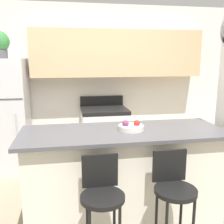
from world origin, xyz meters
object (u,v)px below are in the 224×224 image
(refrigerator, at_px, (5,116))
(stove_range, at_px, (104,136))
(fruit_bowl, at_px, (131,127))
(trash_bin, at_px, (44,161))
(bar_stool_left, at_px, (102,197))
(bar_stool_right, at_px, (174,191))

(refrigerator, distance_m, stove_range, 1.55)
(stove_range, relative_size, fruit_bowl, 4.24)
(refrigerator, xyz_separation_m, trash_bin, (0.56, -0.22, -0.65))
(fruit_bowl, bearing_deg, bar_stool_left, -123.59)
(bar_stool_right, relative_size, trash_bin, 2.44)
(refrigerator, relative_size, bar_stool_right, 1.82)
(refrigerator, relative_size, bar_stool_left, 1.82)
(refrigerator, height_order, bar_stool_left, refrigerator)
(bar_stool_right, height_order, fruit_bowl, fruit_bowl)
(fruit_bowl, height_order, trash_bin, fruit_bowl)
(fruit_bowl, distance_m, trash_bin, 1.88)
(bar_stool_left, height_order, fruit_bowl, fruit_bowl)
(stove_range, xyz_separation_m, trash_bin, (-0.94, -0.24, -0.27))
(bar_stool_left, xyz_separation_m, bar_stool_right, (0.60, 0.00, 0.00))
(bar_stool_right, xyz_separation_m, trash_bin, (-1.20, 1.93, -0.42))
(stove_range, height_order, fruit_bowl, fruit_bowl)
(trash_bin, bearing_deg, fruit_bowl, -54.63)
(refrigerator, height_order, stove_range, refrigerator)
(refrigerator, xyz_separation_m, bar_stool_left, (1.16, -2.15, -0.23))
(fruit_bowl, xyz_separation_m, trash_bin, (-0.97, 1.37, -0.83))
(stove_range, distance_m, fruit_bowl, 1.71)
(stove_range, height_order, trash_bin, stove_range)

